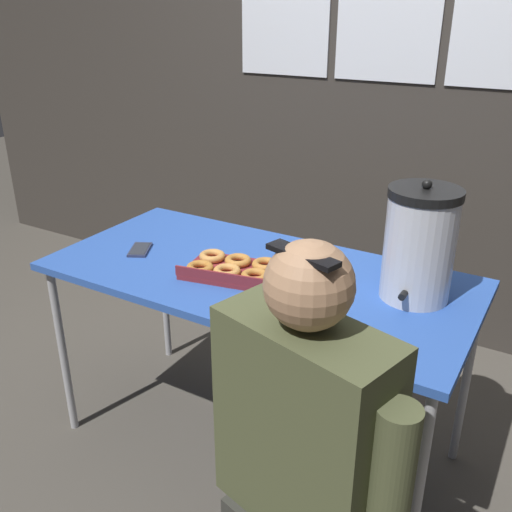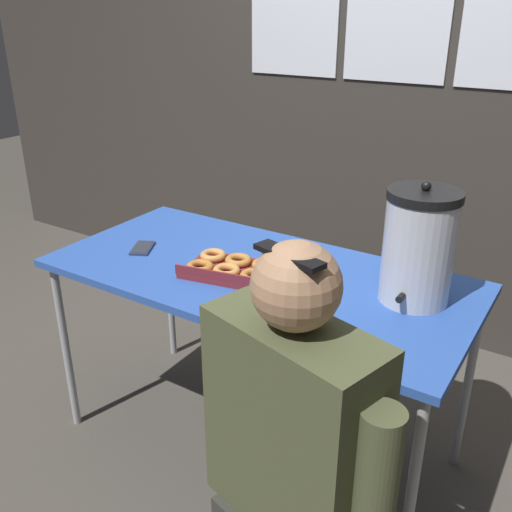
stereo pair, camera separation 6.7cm
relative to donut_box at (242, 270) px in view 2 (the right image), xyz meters
name	(u,v)px [view 2 (the right image)]	position (x,y,z in m)	size (l,w,h in m)	color
ground_plane	(257,441)	(0.03, 0.06, -0.80)	(12.00, 12.00, 0.00)	#4C473F
back_wall	(395,85)	(0.03, 1.32, 0.49)	(6.00, 0.11, 2.58)	#38332D
folding_table	(257,284)	(0.03, 0.06, -0.07)	(1.53, 0.74, 0.78)	#2D56B2
donut_box	(242,270)	(0.00, 0.00, 0.00)	(0.47, 0.31, 0.05)	maroon
coffee_urn	(419,247)	(0.57, 0.15, 0.17)	(0.23, 0.26, 0.40)	silver
cell_phone	(142,248)	(-0.46, -0.02, -0.01)	(0.12, 0.15, 0.01)	#2D334C
person_seated	(290,476)	(0.51, -0.54, -0.23)	(0.58, 0.33, 1.21)	#33332D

